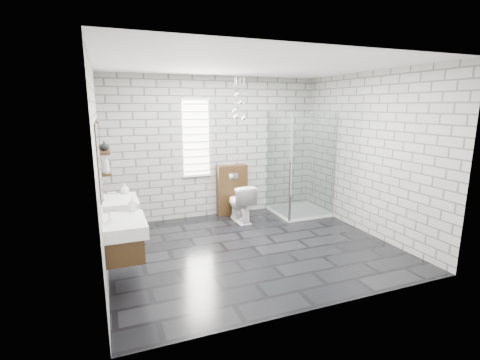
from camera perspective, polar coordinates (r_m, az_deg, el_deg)
floor at (r=5.50m, az=1.98°, el=-11.01°), size 4.20×3.60×0.02m
ceiling at (r=5.09m, az=2.21°, el=18.42°), size 4.20×3.60×0.02m
wall_back at (r=6.81m, az=-3.97°, el=5.34°), size 4.20×0.02×2.70m
wall_front at (r=3.56m, az=13.68°, el=-1.21°), size 4.20×0.02×2.70m
wall_left at (r=4.71m, az=-22.19°, el=1.44°), size 0.02×3.60×2.70m
wall_right at (r=6.26m, az=20.18°, el=4.03°), size 0.02×3.60×2.70m
vanity_left at (r=4.31m, az=-18.91°, el=-7.44°), size 0.47×0.70×1.57m
vanity_right at (r=5.26m, az=-19.43°, el=-3.95°), size 0.47×0.70×1.57m
shelf_lower at (r=4.67m, az=-21.19°, el=1.05°), size 0.14×0.30×0.03m
shelf_upper at (r=4.63m, az=-21.43°, el=4.21°), size 0.14×0.30×0.03m
window at (r=6.65m, az=-7.24°, el=6.84°), size 0.56×0.05×1.48m
cistern_panel at (r=6.94m, az=-1.34°, el=-1.63°), size 0.60×0.20×1.00m
flush_plate at (r=6.78m, az=-1.05°, el=0.63°), size 0.18×0.01×0.12m
shower_enclosure at (r=7.00m, az=9.52°, el=-1.67°), size 1.00×1.00×2.03m
pendant_cluster at (r=6.45m, az=-0.28°, el=11.76°), size 0.24×0.21×0.81m
toilet at (r=6.56m, az=0.05°, el=-3.75°), size 0.42×0.71×0.71m
soap_bottle_a at (r=4.57m, az=-17.26°, el=-3.82°), size 0.10×0.10×0.17m
soap_bottle_b at (r=5.52m, az=-18.39°, el=-1.32°), size 0.15×0.15×0.15m
soap_bottle_c at (r=4.56m, az=-21.17°, el=2.41°), size 0.10×0.10×0.22m
vase at (r=4.73m, az=-21.39°, el=5.28°), size 0.15×0.15×0.12m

